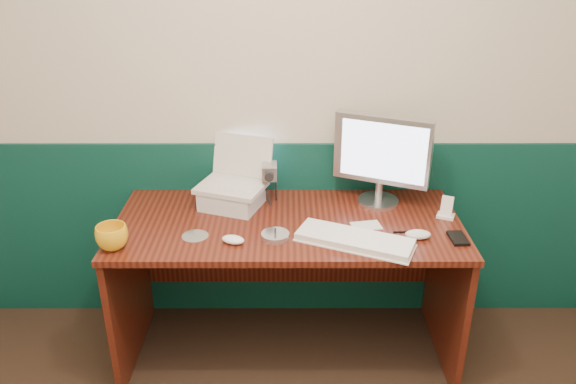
{
  "coord_description": "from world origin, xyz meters",
  "views": [
    {
      "loc": [
        -0.01,
        -0.91,
        1.97
      ],
      "look_at": [
        -0.01,
        1.23,
        0.97
      ],
      "focal_mm": 35.0,
      "sensor_mm": 36.0,
      "label": 1
    }
  ],
  "objects_px": {
    "desk": "(288,289)",
    "mug": "(112,237)",
    "laptop": "(230,164)",
    "camcorder": "(270,186)",
    "monitor": "(381,159)",
    "keyboard": "(355,240)"
  },
  "relations": [
    {
      "from": "monitor",
      "to": "keyboard",
      "type": "bearing_deg",
      "value": -88.34
    },
    {
      "from": "desk",
      "to": "mug",
      "type": "height_order",
      "value": "mug"
    },
    {
      "from": "monitor",
      "to": "camcorder",
      "type": "distance_m",
      "value": 0.55
    },
    {
      "from": "monitor",
      "to": "laptop",
      "type": "bearing_deg",
      "value": -153.41
    },
    {
      "from": "monitor",
      "to": "camcorder",
      "type": "xyz_separation_m",
      "value": [
        -0.53,
        0.01,
        -0.14
      ]
    },
    {
      "from": "laptop",
      "to": "keyboard",
      "type": "xyz_separation_m",
      "value": [
        0.56,
        -0.36,
        -0.21
      ]
    },
    {
      "from": "monitor",
      "to": "keyboard",
      "type": "distance_m",
      "value": 0.48
    },
    {
      "from": "monitor",
      "to": "desk",
      "type": "bearing_deg",
      "value": -132.54
    },
    {
      "from": "monitor",
      "to": "camcorder",
      "type": "relative_size",
      "value": 2.6
    },
    {
      "from": "desk",
      "to": "laptop",
      "type": "distance_m",
      "value": 0.67
    },
    {
      "from": "desk",
      "to": "laptop",
      "type": "bearing_deg",
      "value": 149.66
    },
    {
      "from": "monitor",
      "to": "mug",
      "type": "xyz_separation_m",
      "value": [
        -1.19,
        -0.44,
        -0.18
      ]
    },
    {
      "from": "camcorder",
      "to": "monitor",
      "type": "bearing_deg",
      "value": -1.02
    },
    {
      "from": "laptop",
      "to": "mug",
      "type": "bearing_deg",
      "value": -119.86
    },
    {
      "from": "monitor",
      "to": "mug",
      "type": "distance_m",
      "value": 1.28
    },
    {
      "from": "laptop",
      "to": "keyboard",
      "type": "height_order",
      "value": "laptop"
    },
    {
      "from": "camcorder",
      "to": "keyboard",
      "type": "bearing_deg",
      "value": -47.73
    },
    {
      "from": "laptop",
      "to": "camcorder",
      "type": "relative_size",
      "value": 1.73
    },
    {
      "from": "monitor",
      "to": "mug",
      "type": "height_order",
      "value": "monitor"
    },
    {
      "from": "desk",
      "to": "keyboard",
      "type": "bearing_deg",
      "value": -35.18
    },
    {
      "from": "keyboard",
      "to": "camcorder",
      "type": "height_order",
      "value": "camcorder"
    },
    {
      "from": "desk",
      "to": "camcorder",
      "type": "relative_size",
      "value": 9.01
    }
  ]
}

